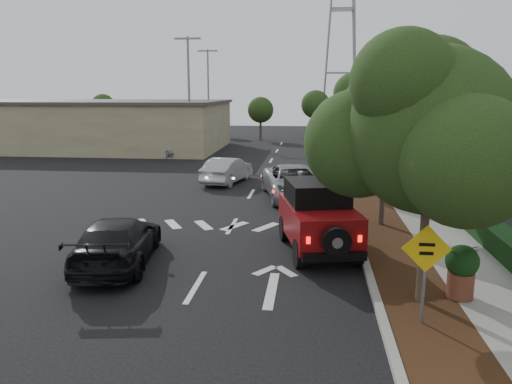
# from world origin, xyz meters

# --- Properties ---
(ground) EXTENTS (120.00, 120.00, 0.00)m
(ground) POSITION_xyz_m (0.00, 0.00, 0.00)
(ground) COLOR black
(ground) RESTS_ON ground
(curb) EXTENTS (0.20, 70.00, 0.15)m
(curb) POSITION_xyz_m (4.60, 12.00, 0.07)
(curb) COLOR #9E9B93
(curb) RESTS_ON ground
(planting_strip) EXTENTS (1.80, 70.00, 0.12)m
(planting_strip) POSITION_xyz_m (5.60, 12.00, 0.06)
(planting_strip) COLOR black
(planting_strip) RESTS_ON ground
(sidewalk) EXTENTS (2.00, 70.00, 0.12)m
(sidewalk) POSITION_xyz_m (7.50, 12.00, 0.06)
(sidewalk) COLOR gray
(sidewalk) RESTS_ON ground
(hedge) EXTENTS (0.80, 70.00, 0.80)m
(hedge) POSITION_xyz_m (8.90, 12.00, 0.40)
(hedge) COLOR black
(hedge) RESTS_ON ground
(commercial_building) EXTENTS (22.00, 12.00, 4.00)m
(commercial_building) POSITION_xyz_m (-16.00, 30.00, 2.00)
(commercial_building) COLOR #83755A
(commercial_building) RESTS_ON ground
(transmission_tower) EXTENTS (7.00, 4.00, 28.00)m
(transmission_tower) POSITION_xyz_m (6.00, 48.00, 0.00)
(transmission_tower) COLOR slate
(transmission_tower) RESTS_ON ground
(street_tree_near) EXTENTS (3.80, 3.80, 5.92)m
(street_tree_near) POSITION_xyz_m (5.60, -0.50, 0.00)
(street_tree_near) COLOR black
(street_tree_near) RESTS_ON ground
(street_tree_mid) EXTENTS (3.20, 3.20, 5.32)m
(street_tree_mid) POSITION_xyz_m (5.60, 6.50, 0.00)
(street_tree_mid) COLOR black
(street_tree_mid) RESTS_ON ground
(street_tree_far) EXTENTS (3.40, 3.40, 5.62)m
(street_tree_far) POSITION_xyz_m (5.60, 13.00, 0.00)
(street_tree_far) COLOR black
(street_tree_far) RESTS_ON ground
(light_pole_a) EXTENTS (2.00, 0.22, 9.00)m
(light_pole_a) POSITION_xyz_m (-6.50, 26.00, 0.00)
(light_pole_a) COLOR slate
(light_pole_a) RESTS_ON ground
(light_pole_b) EXTENTS (2.00, 0.22, 9.00)m
(light_pole_b) POSITION_xyz_m (-7.50, 38.00, 0.00)
(light_pole_b) COLOR slate
(light_pole_b) RESTS_ON ground
(red_jeep) EXTENTS (2.73, 4.55, 2.23)m
(red_jeep) POSITION_xyz_m (3.16, 3.49, 1.13)
(red_jeep) COLOR black
(red_jeep) RESTS_ON ground
(silver_suv_ahead) EXTENTS (3.70, 6.01, 1.55)m
(silver_suv_ahead) POSITION_xyz_m (2.16, 11.18, 0.78)
(silver_suv_ahead) COLOR #919398
(silver_suv_ahead) RESTS_ON ground
(black_suv_oncoming) EXTENTS (2.66, 5.10, 1.41)m
(black_suv_oncoming) POSITION_xyz_m (-2.68, 1.48, 0.71)
(black_suv_oncoming) COLOR black
(black_suv_oncoming) RESTS_ON ground
(silver_sedan_oncoming) EXTENTS (2.38, 4.52, 1.42)m
(silver_sedan_oncoming) POSITION_xyz_m (-1.70, 14.91, 0.71)
(silver_sedan_oncoming) COLOR #A6A8AE
(silver_sedan_oncoming) RESTS_ON ground
(parked_suv) EXTENTS (4.70, 3.09, 1.49)m
(parked_suv) POSITION_xyz_m (-9.04, 25.28, 0.74)
(parked_suv) COLOR #A7AAAF
(parked_suv) RESTS_ON ground
(speed_hump_sign) EXTENTS (1.03, 0.09, 2.20)m
(speed_hump_sign) POSITION_xyz_m (5.40, -1.69, 1.53)
(speed_hump_sign) COLOR slate
(speed_hump_sign) RESTS_ON ground
(terracotta_planter) EXTENTS (0.79, 0.79, 1.38)m
(terracotta_planter) POSITION_xyz_m (6.60, -0.21, 0.93)
(terracotta_planter) COLOR brown
(terracotta_planter) RESTS_ON ground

